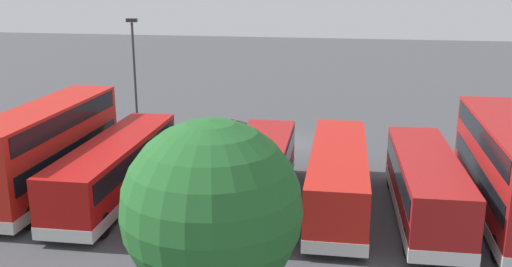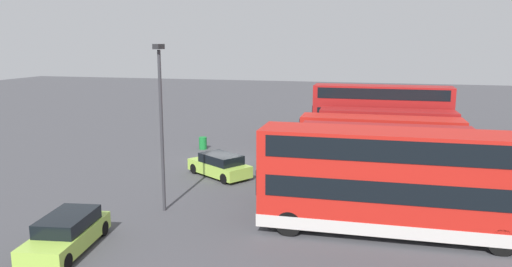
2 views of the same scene
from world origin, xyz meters
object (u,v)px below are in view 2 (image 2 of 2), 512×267
at_px(bus_double_decker_near_end, 381,110).
at_px(bus_single_deck_sixth, 389,177).
at_px(car_small_green, 67,233).
at_px(waste_bin_yellow, 203,143).
at_px(bus_single_deck_second, 386,127).
at_px(car_hatchback_silver, 220,165).
at_px(box_truck_blue, 385,109).
at_px(lamp_post_tall, 161,116).
at_px(bus_single_deck_fifth, 392,159).
at_px(bus_double_decker_seventh, 391,180).
at_px(bus_single_deck_fourth, 385,147).
at_px(bus_single_deck_third, 380,136).

relative_size(bus_double_decker_near_end, bus_single_deck_sixth, 0.97).
bearing_deg(car_small_green, waste_bin_yellow, -175.82).
distance_m(bus_single_deck_second, car_small_green, 26.34).
xyz_separation_m(bus_double_decker_near_end, car_hatchback_silver, (14.94, -9.48, -1.75)).
distance_m(bus_single_deck_sixth, box_truck_blue, 25.04).
bearing_deg(car_small_green, bus_double_decker_near_end, 156.04).
height_order(bus_single_deck_second, bus_single_deck_sixth, same).
xyz_separation_m(bus_single_deck_second, waste_bin_yellow, (4.42, -13.72, -1.15)).
xyz_separation_m(bus_single_deck_second, lamp_post_tall, (17.99, -10.61, 3.11)).
relative_size(bus_double_decker_near_end, box_truck_blue, 1.48).
bearing_deg(bus_double_decker_near_end, waste_bin_yellow, -59.18).
relative_size(bus_single_deck_second, bus_single_deck_fifth, 0.98).
relative_size(bus_single_deck_fifth, waste_bin_yellow, 11.33).
distance_m(bus_double_decker_near_end, bus_double_decker_seventh, 21.86).
relative_size(car_hatchback_silver, car_small_green, 0.98).
xyz_separation_m(bus_double_decker_near_end, bus_single_deck_second, (3.49, 0.46, -0.83)).
bearing_deg(bus_single_deck_second, car_hatchback_silver, -40.97).
distance_m(bus_single_deck_sixth, car_hatchback_silver, 10.61).
bearing_deg(box_truck_blue, bus_single_deck_second, 0.87).
relative_size(bus_single_deck_sixth, waste_bin_yellow, 12.47).
relative_size(car_small_green, waste_bin_yellow, 4.92).
xyz_separation_m(bus_single_deck_fourth, lamp_post_tall, (10.32, -10.48, 3.11)).
relative_size(bus_single_deck_fourth, car_small_green, 2.31).
xyz_separation_m(bus_single_deck_second, bus_single_deck_sixth, (14.83, 0.07, 0.00)).
xyz_separation_m(bus_single_deck_third, car_hatchback_silver, (7.51, -9.49, -0.92)).
relative_size(bus_single_deck_third, car_small_green, 2.42).
distance_m(bus_double_decker_seventh, waste_bin_yellow, 19.74).
relative_size(car_hatchback_silver, waste_bin_yellow, 4.80).
height_order(bus_single_deck_second, car_hatchback_silver, bus_single_deck_second).
bearing_deg(lamp_post_tall, bus_single_deck_sixth, 106.48).
height_order(car_hatchback_silver, car_small_green, same).
bearing_deg(bus_single_deck_sixth, bus_single_deck_second, -179.74).
bearing_deg(bus_single_deck_sixth, box_truck_blue, -179.50).
bearing_deg(car_hatchback_silver, car_small_green, -11.52).
xyz_separation_m(car_hatchback_silver, car_small_green, (11.81, -2.41, 0.00)).
distance_m(box_truck_blue, waste_bin_yellow, 19.99).
height_order(bus_single_deck_fifth, car_small_green, bus_single_deck_fifth).
distance_m(bus_single_deck_fifth, bus_single_deck_sixth, 4.00).
bearing_deg(bus_single_deck_sixth, waste_bin_yellow, -127.06).
distance_m(bus_single_deck_second, lamp_post_tall, 21.12).
xyz_separation_m(bus_single_deck_third, bus_double_decker_seventh, (14.43, 0.56, 0.83)).
bearing_deg(bus_double_decker_seventh, bus_double_decker_near_end, -178.49).
xyz_separation_m(car_small_green, waste_bin_yellow, (-18.84, -1.38, -0.23)).
xyz_separation_m(bus_double_decker_near_end, waste_bin_yellow, (7.91, -13.26, -1.97)).
bearing_deg(bus_single_deck_sixth, car_hatchback_silver, -108.70).
distance_m(bus_single_deck_fourth, bus_single_deck_fifth, 3.20).
distance_m(bus_single_deck_third, bus_single_deck_sixth, 10.91).
distance_m(bus_single_deck_third, car_hatchback_silver, 12.13).
bearing_deg(lamp_post_tall, bus_double_decker_seventh, 88.03).
distance_m(bus_single_deck_fourth, bus_single_deck_sixth, 7.16).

